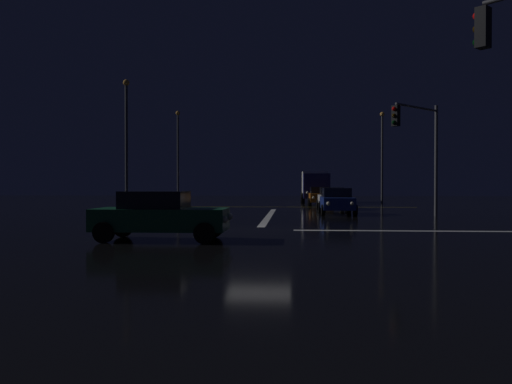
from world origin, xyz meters
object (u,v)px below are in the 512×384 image
(sedan_blue, at_px, (337,201))
(sedan_white, at_px, (332,198))
(sedan_orange, at_px, (320,196))
(traffic_signal_ne, at_px, (420,138))
(streetlamp_right_far, at_px, (382,150))
(box_truck, at_px, (315,185))
(streetlamp_left_near, at_px, (126,135))
(sedan_green_crossing, at_px, (160,215))
(streetlamp_left_far, at_px, (178,150))

(sedan_blue, height_order, sedan_white, same)
(sedan_orange, relative_size, traffic_signal_ne, 0.70)
(sedan_orange, distance_m, streetlamp_right_far, 10.22)
(sedan_orange, height_order, traffic_signal_ne, traffic_signal_ne)
(box_truck, relative_size, streetlamp_left_near, 0.92)
(sedan_orange, relative_size, sedan_green_crossing, 1.00)
(sedan_white, bearing_deg, streetlamp_right_far, 66.12)
(sedan_blue, relative_size, streetlamp_left_far, 0.48)
(box_truck, bearing_deg, sedan_white, -87.48)
(sedan_blue, distance_m, sedan_white, 6.32)
(sedan_white, height_order, box_truck, box_truck)
(sedan_white, relative_size, traffic_signal_ne, 0.70)
(sedan_blue, distance_m, streetlamp_right_far, 20.94)
(sedan_orange, bearing_deg, box_truck, 91.05)
(box_truck, bearing_deg, sedan_blue, -88.82)
(sedan_white, height_order, streetlamp_right_far, streetlamp_right_far)
(box_truck, height_order, traffic_signal_ne, traffic_signal_ne)
(traffic_signal_ne, bearing_deg, streetlamp_right_far, 85.16)
(box_truck, relative_size, streetlamp_right_far, 0.94)
(streetlamp_right_far, xyz_separation_m, streetlamp_left_near, (-20.07, -16.00, 0.08))
(streetlamp_right_far, bearing_deg, sedan_green_crossing, -110.67)
(sedan_blue, height_order, streetlamp_right_far, streetlamp_right_far)
(sedan_orange, bearing_deg, sedan_green_crossing, -103.50)
(sedan_blue, bearing_deg, sedan_orange, 91.25)
(sedan_white, relative_size, sedan_orange, 1.00)
(box_truck, height_order, sedan_green_crossing, box_truck)
(sedan_white, bearing_deg, sedan_blue, -91.73)
(sedan_orange, relative_size, box_truck, 0.52)
(box_truck, relative_size, traffic_signal_ne, 1.34)
(traffic_signal_ne, relative_size, streetlamp_left_far, 0.68)
(sedan_orange, height_order, streetlamp_left_far, streetlamp_left_far)
(traffic_signal_ne, bearing_deg, streetlamp_left_near, 160.61)
(streetlamp_right_far, height_order, streetlamp_left_near, streetlamp_left_near)
(traffic_signal_ne, xyz_separation_m, streetlamp_left_far, (-18.17, 22.40, 0.98))
(traffic_signal_ne, bearing_deg, sedan_green_crossing, -132.74)
(box_truck, distance_m, traffic_signal_ne, 23.38)
(sedan_orange, bearing_deg, sedan_white, -85.86)
(traffic_signal_ne, bearing_deg, sedan_blue, 145.95)
(box_truck, xyz_separation_m, traffic_signal_ne, (4.58, -22.78, 2.56))
(box_truck, bearing_deg, sedan_orange, -88.95)
(sedan_white, height_order, streetlamp_left_near, streetlamp_left_near)
(streetlamp_left_far, bearing_deg, traffic_signal_ne, -50.94)
(sedan_green_crossing, xyz_separation_m, traffic_signal_ne, (11.07, 11.98, 3.46))
(sedan_orange, bearing_deg, streetlamp_left_far, 153.73)
(sedan_white, bearing_deg, box_truck, 92.52)
(sedan_green_crossing, relative_size, streetlamp_left_near, 0.48)
(sedan_orange, relative_size, streetlamp_left_far, 0.48)
(sedan_blue, height_order, sedan_green_crossing, same)
(traffic_signal_ne, distance_m, streetlamp_right_far, 22.49)
(sedan_blue, bearing_deg, sedan_green_crossing, -115.01)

